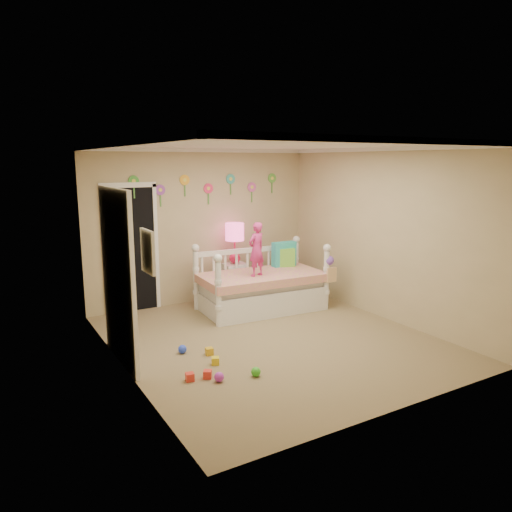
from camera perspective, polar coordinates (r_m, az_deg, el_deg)
floor at (r=6.75m, az=1.87°, el=-9.72°), size 4.00×4.50×0.01m
ceiling at (r=6.31m, az=2.02°, el=12.93°), size 4.00×4.50×0.01m
back_wall at (r=8.37m, az=-6.32°, el=3.48°), size 4.00×0.01×2.60m
left_wall at (r=5.61m, az=-15.60°, el=-0.58°), size 0.01×4.50×2.60m
right_wall at (r=7.65m, az=14.73°, el=2.47°), size 0.01×4.50×2.60m
crown_molding at (r=6.31m, az=2.02°, el=12.66°), size 4.00×4.50×0.06m
daybed at (r=7.91m, az=0.62°, el=-2.46°), size 2.07×1.20×1.09m
pillow_turquoise at (r=8.40m, az=3.29°, el=0.23°), size 0.42×0.15×0.42m
pillow_lime at (r=8.37m, az=3.40°, el=-0.18°), size 0.36×0.23×0.32m
child at (r=7.62m, az=0.05°, el=0.79°), size 0.36×0.28×0.86m
nightstand at (r=8.52m, az=-2.47°, el=-3.02°), size 0.40×0.31×0.65m
table_lamp at (r=8.36m, az=-2.52°, el=2.25°), size 0.32×0.32×0.71m
closet_doorway at (r=7.97m, az=-14.46°, el=0.90°), size 0.90×0.04×2.07m
flower_decals at (r=8.26m, az=-6.96°, el=7.83°), size 3.40×0.02×0.50m
mirror_closet at (r=5.96m, az=-15.85°, el=-2.39°), size 0.07×1.30×2.10m
wall_picture at (r=4.72m, az=-12.58°, el=0.52°), size 0.05×0.34×0.42m
hanging_bag at (r=7.97m, az=8.61°, el=-1.60°), size 0.20×0.16×0.36m
toy_scatter at (r=5.88m, az=-5.34°, el=-12.42°), size 0.98×1.40×0.11m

